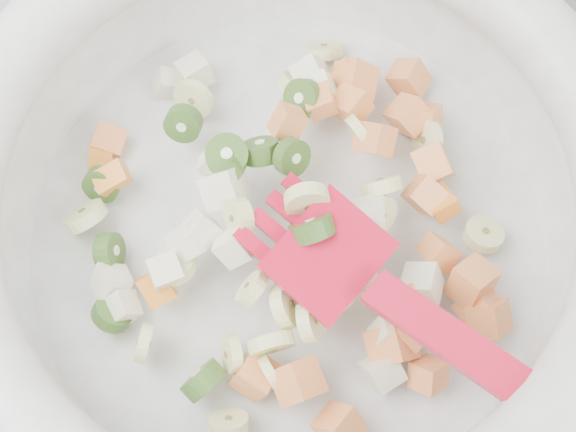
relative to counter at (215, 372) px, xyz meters
The scene contains 2 objects.
counter is the anchor object (origin of this frame).
mixing_bowl 0.52m from the counter, 24.43° to the left, with size 0.48×0.42×0.12m.
Camera 1 is at (0.20, 1.32, 1.44)m, focal length 55.00 mm.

